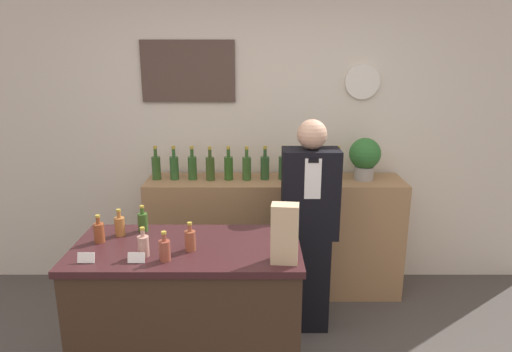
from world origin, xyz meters
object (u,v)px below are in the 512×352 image
potted_plant (366,156)px  tape_dispenser (290,258)px  shopkeeper (310,228)px  paper_bag (286,234)px

potted_plant → tape_dispenser: potted_plant is taller
potted_plant → tape_dispenser: (-0.72, -1.43, -0.23)m
potted_plant → tape_dispenser: size_ratio=3.88×
shopkeeper → paper_bag: bearing=-105.0°
tape_dispenser → shopkeeper: bearing=76.5°
potted_plant → paper_bag: size_ratio=1.08×
paper_bag → tape_dispenser: 0.14m
potted_plant → tape_dispenser: 1.62m
shopkeeper → paper_bag: (-0.24, -0.88, 0.32)m
paper_bag → tape_dispenser: (0.02, -0.00, -0.14)m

